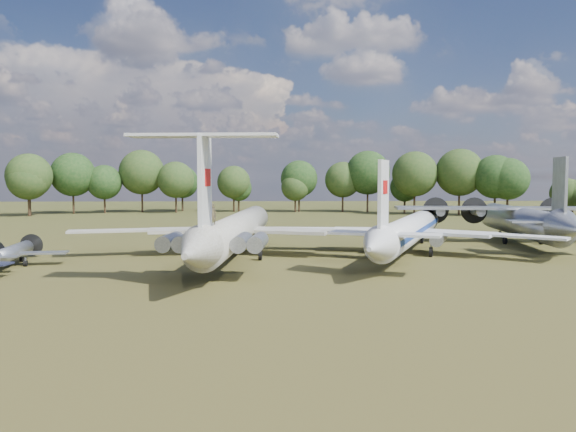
{
  "coord_description": "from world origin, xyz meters",
  "views": [
    {
      "loc": [
        6.77,
        -63.11,
        9.24
      ],
      "look_at": [
        8.94,
        -2.47,
        5.0
      ],
      "focal_mm": 35.0,
      "sensor_mm": 36.0,
      "label": 1
    }
  ],
  "objects_px": {
    "tu104_jet": "(409,235)",
    "person_on_il62": "(212,214)",
    "an12_transport": "(521,225)",
    "il62_airliner": "(237,236)",
    "small_prop_northwest": "(12,256)"
  },
  "relations": [
    {
      "from": "tu104_jet",
      "to": "person_on_il62",
      "type": "bearing_deg",
      "value": -121.2
    },
    {
      "from": "an12_transport",
      "to": "person_on_il62",
      "type": "relative_size",
      "value": 20.23
    },
    {
      "from": "il62_airliner",
      "to": "an12_transport",
      "type": "distance_m",
      "value": 40.58
    },
    {
      "from": "small_prop_northwest",
      "to": "person_on_il62",
      "type": "height_order",
      "value": "person_on_il62"
    },
    {
      "from": "il62_airliner",
      "to": "an12_transport",
      "type": "height_order",
      "value": "an12_transport"
    },
    {
      "from": "an12_transport",
      "to": "small_prop_northwest",
      "type": "height_order",
      "value": "an12_transport"
    },
    {
      "from": "il62_airliner",
      "to": "small_prop_northwest",
      "type": "distance_m",
      "value": 23.58
    },
    {
      "from": "tu104_jet",
      "to": "an12_transport",
      "type": "xyz_separation_m",
      "value": [
        18.31,
        10.48,
        0.23
      ]
    },
    {
      "from": "small_prop_northwest",
      "to": "person_on_il62",
      "type": "bearing_deg",
      "value": -27.71
    },
    {
      "from": "tu104_jet",
      "to": "person_on_il62",
      "type": "height_order",
      "value": "person_on_il62"
    },
    {
      "from": "an12_transport",
      "to": "person_on_il62",
      "type": "xyz_separation_m",
      "value": [
        -40.03,
        -26.19,
        3.42
      ]
    },
    {
      "from": "an12_transport",
      "to": "small_prop_northwest",
      "type": "distance_m",
      "value": 64.09
    },
    {
      "from": "il62_airliner",
      "to": "an12_transport",
      "type": "bearing_deg",
      "value": 23.16
    },
    {
      "from": "small_prop_northwest",
      "to": "an12_transport",
      "type": "bearing_deg",
      "value": 9.85
    },
    {
      "from": "small_prop_northwest",
      "to": "tu104_jet",
      "type": "bearing_deg",
      "value": 3.28
    }
  ]
}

